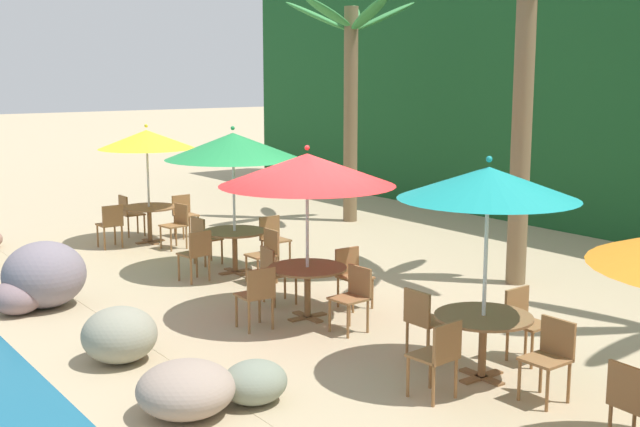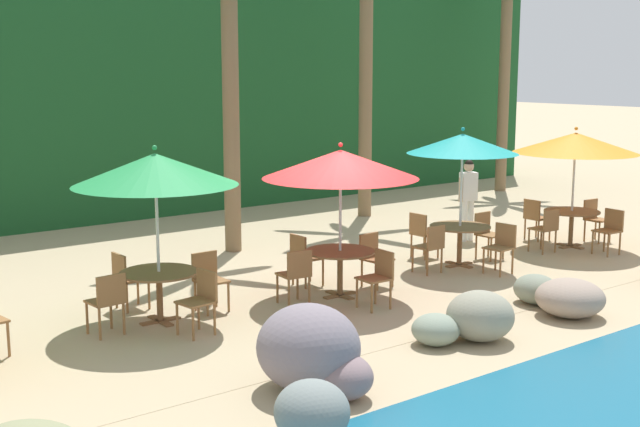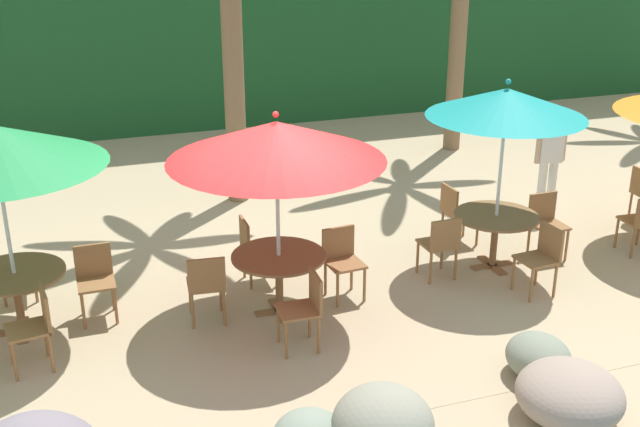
# 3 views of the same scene
# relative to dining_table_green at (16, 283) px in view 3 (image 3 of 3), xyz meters

# --- Properties ---
(ground_plane) EXTENTS (120.00, 120.00, 0.00)m
(ground_plane) POSITION_rel_dining_table_green_xyz_m (2.84, -0.22, -0.61)
(ground_plane) COLOR tan
(terrace_deck) EXTENTS (18.00, 5.20, 0.01)m
(terrace_deck) POSITION_rel_dining_table_green_xyz_m (2.84, -0.22, -0.61)
(terrace_deck) COLOR tan
(terrace_deck) RESTS_ON ground
(dining_table_green) EXTENTS (1.10, 1.10, 0.74)m
(dining_table_green) POSITION_rel_dining_table_green_xyz_m (0.00, 0.00, 0.00)
(dining_table_green) COLOR brown
(dining_table_green) RESTS_ON ground
(chair_green_seaward) EXTENTS (0.42, 0.43, 0.87)m
(chair_green_seaward) POSITION_rel_dining_table_green_xyz_m (0.85, 0.09, -0.10)
(chair_green_seaward) COLOR olive
(chair_green_seaward) RESTS_ON ground
(chair_green_inland) EXTENTS (0.44, 0.43, 0.87)m
(chair_green_inland) POSITION_rel_dining_table_green_xyz_m (-0.11, 0.85, -0.10)
(chair_green_inland) COLOR olive
(chair_green_inland) RESTS_ON ground
(chair_green_right) EXTENTS (0.48, 0.47, 0.87)m
(chair_green_right) POSITION_rel_dining_table_green_xyz_m (0.20, -0.83, -0.10)
(chair_green_right) COLOR olive
(chair_green_right) RESTS_ON ground
(umbrella_red) EXTENTS (2.44, 2.44, 2.44)m
(umbrella_red) POSITION_rel_dining_table_green_xyz_m (2.88, -0.50, 1.49)
(umbrella_red) COLOR silver
(umbrella_red) RESTS_ON ground
(dining_table_red) EXTENTS (1.10, 1.10, 0.74)m
(dining_table_red) POSITION_rel_dining_table_green_xyz_m (2.88, -0.50, 0.00)
(dining_table_red) COLOR brown
(dining_table_red) RESTS_ON ground
(chair_red_seaward) EXTENTS (0.46, 0.46, 0.87)m
(chair_red_seaward) POSITION_rel_dining_table_green_xyz_m (3.72, -0.33, -0.10)
(chair_red_seaward) COLOR olive
(chair_red_seaward) RESTS_ON ground
(chair_red_inland) EXTENTS (0.43, 0.42, 0.87)m
(chair_red_inland) POSITION_rel_dining_table_green_xyz_m (2.79, 0.35, -0.10)
(chair_red_inland) COLOR olive
(chair_red_inland) RESTS_ON ground
(chair_red_left) EXTENTS (0.46, 0.47, 0.87)m
(chair_red_left) POSITION_rel_dining_table_green_xyz_m (2.03, -0.50, -0.10)
(chair_red_left) COLOR olive
(chair_red_left) RESTS_ON ground
(chair_red_right) EXTENTS (0.44, 0.44, 0.87)m
(chair_red_right) POSITION_rel_dining_table_green_xyz_m (2.94, -1.35, -0.10)
(chair_red_right) COLOR olive
(chair_red_right) RESTS_ON ground
(umbrella_teal) EXTENTS (1.99, 1.99, 2.53)m
(umbrella_teal) POSITION_rel_dining_table_green_xyz_m (5.91, -0.21, 1.61)
(umbrella_teal) COLOR silver
(umbrella_teal) RESTS_ON ground
(dining_table_teal) EXTENTS (1.10, 1.10, 0.74)m
(dining_table_teal) POSITION_rel_dining_table_green_xyz_m (5.91, -0.21, 0.00)
(dining_table_teal) COLOR brown
(dining_table_teal) RESTS_ON ground
(chair_teal_seaward) EXTENTS (0.43, 0.44, 0.87)m
(chair_teal_seaward) POSITION_rel_dining_table_green_xyz_m (6.76, -0.10, -0.10)
(chair_teal_seaward) COLOR olive
(chair_teal_seaward) RESTS_ON ground
(chair_teal_inland) EXTENTS (0.45, 0.44, 0.87)m
(chair_teal_inland) POSITION_rel_dining_table_green_xyz_m (5.77, 0.63, -0.10)
(chair_teal_inland) COLOR olive
(chair_teal_inland) RESTS_ON ground
(chair_teal_left) EXTENTS (0.43, 0.44, 0.87)m
(chair_teal_left) POSITION_rel_dining_table_green_xyz_m (5.06, -0.33, -0.10)
(chair_teal_left) COLOR olive
(chair_teal_left) RESTS_ON ground
(chair_teal_right) EXTENTS (0.46, 0.46, 0.87)m
(chair_teal_right) POSITION_rel_dining_table_green_xyz_m (6.07, -1.05, -0.10)
(chair_teal_right) COLOR olive
(chair_teal_right) RESTS_ON ground
(waiter_in_white) EXTENTS (0.52, 0.30, 1.70)m
(waiter_in_white) POSITION_rel_dining_table_green_xyz_m (7.65, 1.21, 0.37)
(waiter_in_white) COLOR white
(waiter_in_white) RESTS_ON ground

